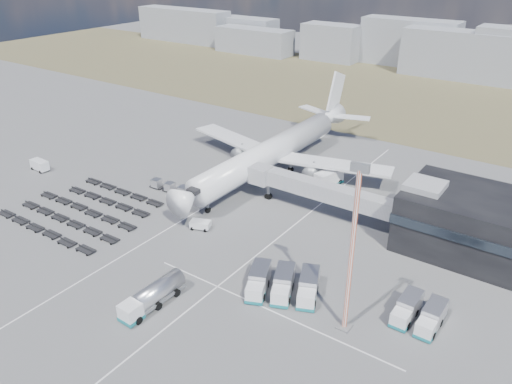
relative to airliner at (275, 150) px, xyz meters
The scene contains 16 objects.
ground 32.81m from the airliner, 90.00° to the right, with size 420.00×420.00×0.00m, color #565659.
grass_strip 77.80m from the airliner, 90.00° to the left, with size 420.00×90.00×0.01m, color brown.
lane_markings 31.41m from the airliner, 71.60° to the right, with size 47.12×110.00×0.01m.
terminal 48.51m from the airliner, ahead, with size 30.40×16.40×11.00m.
jet_bridge 19.89m from the airliner, 36.93° to the right, with size 30.30×3.80×7.05m.
airliner is the anchor object (origin of this frame).
skyline 119.68m from the airliner, 99.38° to the left, with size 295.18×27.31×19.95m.
fuel_tanker 50.41m from the airliner, 76.98° to the right, with size 2.92×10.71×3.44m.
pushback_tug 29.32m from the airliner, 84.45° to the right, with size 3.55×1.99×1.57m, color silver.
utility_van 53.30m from the airliner, 145.92° to the right, with size 4.59×2.07×2.42m, color silver.
catering_truck 13.82m from the airliner, ahead, with size 4.39×7.22×3.09m.
service_trucks_near 43.98m from the airliner, 55.43° to the right, with size 12.07×10.79×3.02m.
service_trucks_far 53.24m from the airliner, 35.61° to the right, with size 5.81×6.93×2.77m.
uld_row 23.71m from the airliner, 116.69° to the right, with size 13.36×2.89×1.84m.
baggage_dollies 42.02m from the airliner, 117.87° to the right, with size 27.31×21.22×0.81m.
floodlight_mast 52.14m from the airliner, 46.68° to the right, with size 2.26×1.84×23.86m.
Camera 1 is at (55.39, -54.36, 45.84)m, focal length 35.00 mm.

